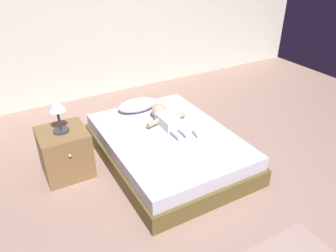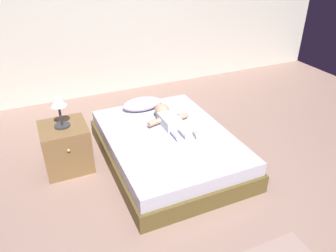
{
  "view_description": "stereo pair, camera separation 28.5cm",
  "coord_description": "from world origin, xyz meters",
  "px_view_note": "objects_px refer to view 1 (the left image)",
  "views": [
    {
      "loc": [
        -1.33,
        -1.78,
        2.16
      ],
      "look_at": [
        0.15,
        0.85,
        0.43
      ],
      "focal_mm": 34.88,
      "sensor_mm": 36.0,
      "label": 1
    },
    {
      "loc": [
        -1.08,
        -1.91,
        2.16
      ],
      "look_at": [
        0.15,
        0.85,
        0.43
      ],
      "focal_mm": 34.88,
      "sensor_mm": 36.0,
      "label": 2
    }
  ],
  "objects_px": {
    "toothbrush": "(175,114)",
    "lamp": "(57,109)",
    "baby": "(166,119)",
    "bed": "(168,147)",
    "nightstand": "(65,152)",
    "baby_bottle": "(197,133)",
    "pillow": "(138,105)"
  },
  "relations": [
    {
      "from": "toothbrush",
      "to": "lamp",
      "type": "relative_size",
      "value": 0.42
    },
    {
      "from": "pillow",
      "to": "baby",
      "type": "relative_size",
      "value": 0.75
    },
    {
      "from": "pillow",
      "to": "baby_bottle",
      "type": "bearing_deg",
      "value": -70.34
    },
    {
      "from": "pillow",
      "to": "nightstand",
      "type": "bearing_deg",
      "value": -160.45
    },
    {
      "from": "pillow",
      "to": "lamp",
      "type": "distance_m",
      "value": 1.11
    },
    {
      "from": "toothbrush",
      "to": "lamp",
      "type": "height_order",
      "value": "lamp"
    },
    {
      "from": "bed",
      "to": "baby_bottle",
      "type": "distance_m",
      "value": 0.37
    },
    {
      "from": "toothbrush",
      "to": "nightstand",
      "type": "height_order",
      "value": "nightstand"
    },
    {
      "from": "bed",
      "to": "pillow",
      "type": "distance_m",
      "value": 0.72
    },
    {
      "from": "baby",
      "to": "bed",
      "type": "bearing_deg",
      "value": -114.2
    },
    {
      "from": "bed",
      "to": "baby_bottle",
      "type": "height_order",
      "value": "baby_bottle"
    },
    {
      "from": "baby",
      "to": "lamp",
      "type": "height_order",
      "value": "lamp"
    },
    {
      "from": "bed",
      "to": "nightstand",
      "type": "bearing_deg",
      "value": 162.72
    },
    {
      "from": "pillow",
      "to": "lamp",
      "type": "height_order",
      "value": "lamp"
    },
    {
      "from": "bed",
      "to": "pillow",
      "type": "height_order",
      "value": "pillow"
    },
    {
      "from": "lamp",
      "to": "baby_bottle",
      "type": "distance_m",
      "value": 1.44
    },
    {
      "from": "bed",
      "to": "baby",
      "type": "bearing_deg",
      "value": 65.8
    },
    {
      "from": "toothbrush",
      "to": "baby_bottle",
      "type": "bearing_deg",
      "value": -93.33
    },
    {
      "from": "baby",
      "to": "lamp",
      "type": "bearing_deg",
      "value": 174.49
    },
    {
      "from": "pillow",
      "to": "toothbrush",
      "type": "relative_size",
      "value": 3.38
    },
    {
      "from": "nightstand",
      "to": "baby_bottle",
      "type": "bearing_deg",
      "value": -21.04
    },
    {
      "from": "toothbrush",
      "to": "nightstand",
      "type": "distance_m",
      "value": 1.33
    },
    {
      "from": "pillow",
      "to": "baby",
      "type": "bearing_deg",
      "value": -72.94
    },
    {
      "from": "nightstand",
      "to": "baby_bottle",
      "type": "relative_size",
      "value": 4.02
    },
    {
      "from": "nightstand",
      "to": "lamp",
      "type": "height_order",
      "value": "lamp"
    },
    {
      "from": "toothbrush",
      "to": "baby",
      "type": "bearing_deg",
      "value": -145.47
    },
    {
      "from": "bed",
      "to": "toothbrush",
      "type": "bearing_deg",
      "value": 50.17
    },
    {
      "from": "baby",
      "to": "toothbrush",
      "type": "bearing_deg",
      "value": 34.53
    },
    {
      "from": "baby_bottle",
      "to": "pillow",
      "type": "bearing_deg",
      "value": 109.66
    },
    {
      "from": "lamp",
      "to": "pillow",
      "type": "bearing_deg",
      "value": 19.54
    },
    {
      "from": "bed",
      "to": "baby",
      "type": "distance_m",
      "value": 0.33
    },
    {
      "from": "bed",
      "to": "lamp",
      "type": "bearing_deg",
      "value": 162.71
    }
  ]
}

